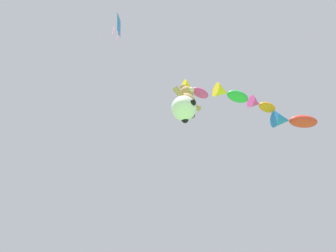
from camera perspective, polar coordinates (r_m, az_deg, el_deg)
The scene contains 7 objects.
teddy_bear_kite at distance 12.57m, azimuth 4.21°, elevation 5.89°, with size 1.82×0.80×1.85m.
soccer_ball_kite at distance 10.89m, azimuth 3.48°, elevation 3.80°, with size 1.16×1.16×1.07m.
fish_kite_magenta at distance 13.68m, azimuth 5.70°, elevation 7.81°, with size 1.60×0.96×0.62m.
fish_kite_emerald at distance 14.88m, azimuth 13.27°, elevation 6.80°, with size 2.12×1.51×0.83m.
fish_kite_tangerine at distance 15.74m, azimuth 19.62°, elevation 4.32°, with size 1.76×1.23×0.73m.
fish_kite_crimson at distance 16.02m, azimuth 25.46°, elevation 1.06°, with size 2.45×2.21×0.93m.
diamond_kite at distance 16.65m, azimuth -10.73°, elevation 20.55°, with size 1.02×1.05×2.91m.
Camera 1 is at (-4.52, 1.64, 1.03)m, focal length 28.00 mm.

